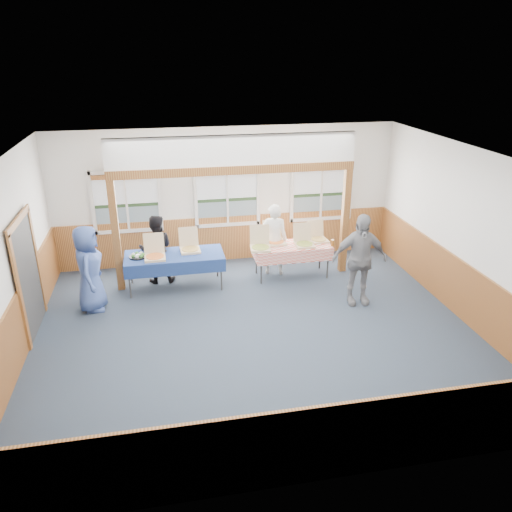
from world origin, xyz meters
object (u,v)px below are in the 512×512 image
(woman_white, at_px, (274,239))
(man_blue, at_px, (89,269))
(table_left, at_px, (174,257))
(table_right, at_px, (292,247))
(person_grey, at_px, (359,259))
(woman_black, at_px, (156,249))

(woman_white, distance_m, man_blue, 4.01)
(table_left, bearing_deg, woman_white, 17.06)
(table_right, relative_size, woman_white, 1.10)
(woman_white, distance_m, person_grey, 2.17)
(table_left, bearing_deg, man_blue, -148.26)
(woman_white, relative_size, woman_black, 1.08)
(table_left, distance_m, person_grey, 3.85)
(table_left, xyz_separation_m, woman_white, (2.24, 0.29, 0.12))
(man_blue, bearing_deg, woman_black, -48.68)
(woman_black, xyz_separation_m, person_grey, (3.94, -1.78, 0.18))
(woman_white, relative_size, person_grey, 0.88)
(table_right, distance_m, woman_black, 2.99)
(woman_white, relative_size, man_blue, 0.95)
(person_grey, bearing_deg, table_left, 163.20)
(table_left, xyz_separation_m, table_right, (2.61, 0.06, -0.01))
(woman_white, xyz_separation_m, person_grey, (1.33, -1.71, 0.12))
(table_left, distance_m, woman_white, 2.26)
(table_left, relative_size, woman_white, 1.33)
(table_left, relative_size, woman_black, 1.44)
(table_left, distance_m, man_blue, 1.79)
(table_left, height_order, person_grey, person_grey)
(table_right, xyz_separation_m, woman_black, (-2.97, 0.30, 0.07))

